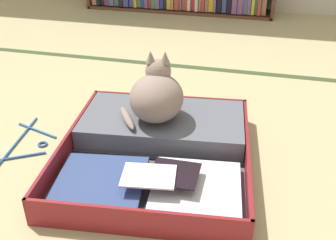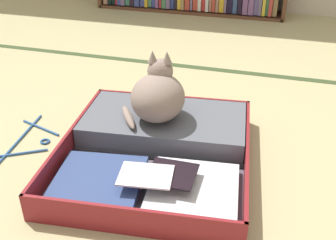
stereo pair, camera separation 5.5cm
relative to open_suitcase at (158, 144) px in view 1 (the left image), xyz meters
The scene contains 5 objects.
ground_plane 0.15m from the open_suitcase, 132.12° to the right, with size 10.00×10.00×0.00m, color tan.
tatami_border 0.92m from the open_suitcase, 96.06° to the left, with size 4.80×0.05×0.00m.
open_suitcase is the anchor object (origin of this frame).
black_cat 0.19m from the open_suitcase, 108.17° to the left, with size 0.29×0.28×0.27m.
clothes_hanger 0.56m from the open_suitcase, behind, with size 0.23×0.41×0.01m.
Camera 1 is at (0.46, -1.19, 0.93)m, focal length 43.37 mm.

